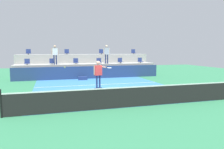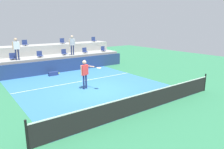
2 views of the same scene
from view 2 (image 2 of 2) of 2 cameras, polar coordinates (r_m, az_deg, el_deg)
name	(u,v)px [view 2 (image 2 of 2)]	position (r m, az deg, el deg)	size (l,w,h in m)	color
ground_plane	(97,90)	(12.95, -4.05, -4.29)	(40.00, 40.00, 0.00)	#2D754C
court_inner_paint	(89,86)	(13.76, -6.29, -3.23)	(9.00, 10.00, 0.01)	teal
court_service_line	(79,82)	(14.94, -9.01, -1.94)	(9.00, 0.06, 0.00)	white
tennis_net	(144,101)	(9.83, 8.66, -7.29)	(10.48, 0.08, 1.07)	black
sponsor_backboard	(59,66)	(18.01, -14.41, 2.25)	(13.00, 0.16, 1.10)	navy
seating_tier_lower	(53,63)	(19.19, -15.90, 3.07)	(13.00, 1.80, 1.25)	#9E9E99
seating_tier_upper	(45,56)	(20.80, -17.76, 4.92)	(13.00, 1.80, 2.10)	#9E9E99
stadium_chair_lower_left	(13,57)	(18.14, -25.55, 4.36)	(0.44, 0.40, 0.52)	#2D2D33
stadium_chair_lower_mid_left	(40,55)	(18.65, -19.16, 5.16)	(0.44, 0.40, 0.52)	#2D2D33
stadium_chair_lower_mid_right	(64,53)	(19.41, -12.96, 5.88)	(0.44, 0.40, 0.52)	#2D2D33
stadium_chair_lower_right	(85,51)	(20.35, -7.43, 6.46)	(0.44, 0.40, 0.52)	#2D2D33
stadium_chair_lower_far_right	(103,49)	(21.46, -2.41, 6.93)	(0.44, 0.40, 0.52)	#2D2D33
stadium_chair_upper_left	(25,43)	(20.11, -22.73, 7.87)	(0.44, 0.40, 0.52)	#2D2D33
stadium_chair_upper_right	(62,41)	(21.23, -13.41, 8.81)	(0.44, 0.40, 0.52)	#2D2D33
stadium_chair_upper_far_right	(94,40)	(22.88, -5.01, 9.45)	(0.44, 0.40, 0.52)	#2D2D33
tennis_player	(85,71)	(12.97, -7.38, 0.86)	(0.98, 1.19, 1.83)	navy
spectator_in_white	(16,47)	(17.73, -24.71, 6.89)	(0.59, 0.25, 1.69)	navy
spectator_in_grey	(72,43)	(19.24, -10.86, 8.43)	(0.61, 0.24, 1.74)	navy
tennis_ball	(59,73)	(10.88, -14.32, 0.36)	(0.07, 0.07, 0.07)	#CCE033
equipment_bag	(53,74)	(17.13, -15.76, 0.22)	(0.76, 0.28, 0.30)	navy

